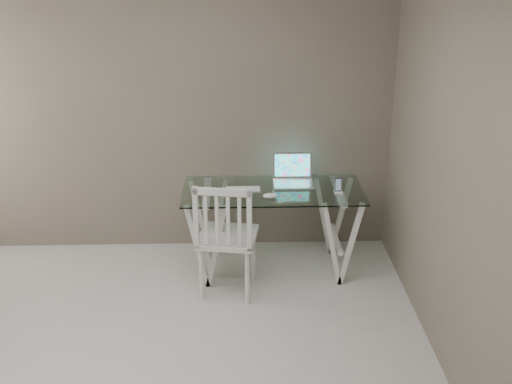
{
  "coord_description": "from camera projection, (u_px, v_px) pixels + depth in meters",
  "views": [
    {
      "loc": [
        0.63,
        -3.2,
        2.76
      ],
      "look_at": [
        0.77,
        1.44,
        0.85
      ],
      "focal_mm": 45.0,
      "sensor_mm": 36.0,
      "label": 1
    }
  ],
  "objects": [
    {
      "name": "room",
      "position": [
        105.0,
        144.0,
        3.35
      ],
      "size": [
        4.5,
        4.52,
        2.71
      ],
      "color": "#B7B4AF",
      "rests_on": "ground"
    },
    {
      "name": "desk",
      "position": [
        272.0,
        229.0,
        5.48
      ],
      "size": [
        1.5,
        0.7,
        0.75
      ],
      "color": "silver",
      "rests_on": "ground"
    },
    {
      "name": "chair",
      "position": [
        226.0,
        235.0,
        5.01
      ],
      "size": [
        0.52,
        0.52,
        0.99
      ],
      "rotation": [
        0.0,
        0.0,
        -0.15
      ],
      "color": "silver",
      "rests_on": "ground"
    },
    {
      "name": "laptop",
      "position": [
        293.0,
        176.0,
        5.48
      ],
      "size": [
        0.34,
        0.29,
        0.24
      ],
      "color": "silver",
      "rests_on": "desk"
    },
    {
      "name": "keyboard",
      "position": [
        243.0,
        189.0,
        5.34
      ],
      "size": [
        0.31,
        0.13,
        0.01
      ],
      "primitive_type": "cube",
      "color": "silver",
      "rests_on": "desk"
    },
    {
      "name": "mouse",
      "position": [
        270.0,
        196.0,
        5.17
      ],
      "size": [
        0.12,
        0.07,
        0.04
      ],
      "primitive_type": "ellipsoid",
      "color": "white",
      "rests_on": "desk"
    },
    {
      "name": "phone_dock",
      "position": [
        338.0,
        189.0,
        5.27
      ],
      "size": [
        0.07,
        0.07,
        0.13
      ],
      "color": "white",
      "rests_on": "desk"
    }
  ]
}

